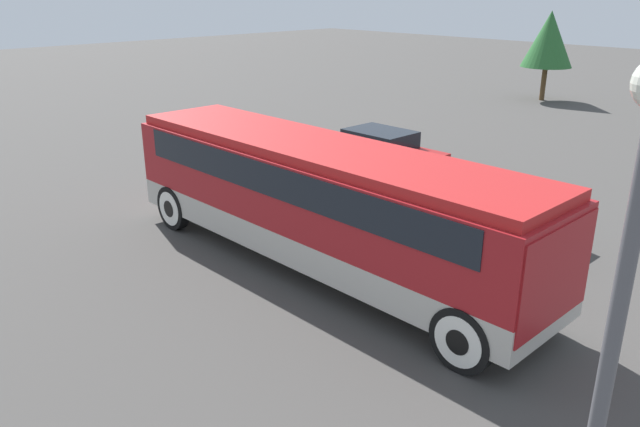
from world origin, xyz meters
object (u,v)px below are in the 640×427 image
at_px(parked_car_mid, 478,204).
at_px(lamp_post, 623,285).
at_px(parked_car_near, 382,152).
at_px(tour_bus, 323,195).

height_order(parked_car_mid, lamp_post, lamp_post).
height_order(parked_car_near, lamp_post, lamp_post).
xyz_separation_m(parked_car_mid, lamp_post, (6.70, -8.58, 3.03)).
xyz_separation_m(tour_bus, parked_car_near, (-4.31, 7.07, -1.08)).
bearing_deg(lamp_post, tour_bus, 153.45).
bearing_deg(tour_bus, parked_car_near, 121.34).
relative_size(tour_bus, parked_car_mid, 2.53).
relative_size(parked_car_mid, lamp_post, 0.78).
bearing_deg(parked_car_near, lamp_post, -42.17).
distance_m(parked_car_near, lamp_post, 16.63).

